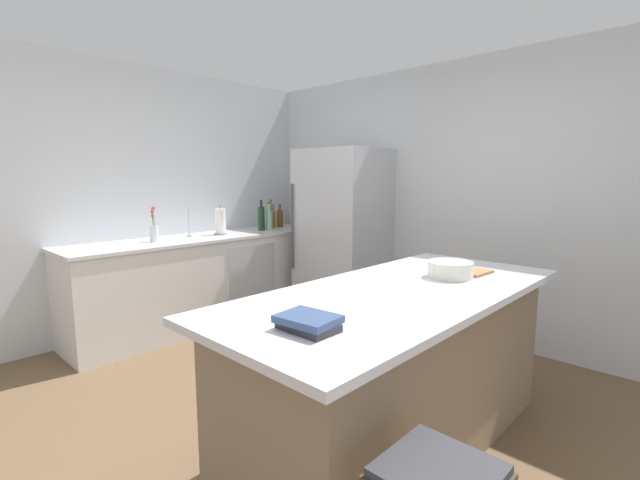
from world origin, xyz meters
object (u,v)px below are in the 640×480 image
(wine_bottle, at_px, (261,218))
(mixing_bowl, at_px, (450,269))
(refrigerator, at_px, (342,235))
(sink_faucet, at_px, (190,222))
(paper_towel_roll, at_px, (220,222))
(olive_oil_bottle, at_px, (271,217))
(cutting_board, at_px, (464,270))
(hot_sauce_bottle, at_px, (294,219))
(flower_vase, at_px, (154,231))
(vinegar_bottle, at_px, (273,219))
(soda_bottle, at_px, (294,215))
(cookbook_stack, at_px, (308,322))
(gin_bottle, at_px, (269,219))
(kitchen_island, at_px, (398,367))
(whiskey_bottle, at_px, (280,218))

(wine_bottle, height_order, mixing_bowl, wine_bottle)
(refrigerator, height_order, sink_faucet, refrigerator)
(paper_towel_roll, height_order, mixing_bowl, paper_towel_roll)
(olive_oil_bottle, xyz_separation_m, cutting_board, (2.71, -0.66, -0.13))
(paper_towel_roll, relative_size, hot_sauce_bottle, 1.39)
(flower_vase, xyz_separation_m, mixing_bowl, (2.71, 0.58, -0.06))
(olive_oil_bottle, bearing_deg, mixing_bowl, -17.78)
(olive_oil_bottle, bearing_deg, cutting_board, -13.63)
(wine_bottle, distance_m, cutting_board, 2.70)
(vinegar_bottle, bearing_deg, flower_vase, -87.03)
(cutting_board, bearing_deg, refrigerator, 153.91)
(soda_bottle, bearing_deg, cutting_board, -19.80)
(flower_vase, height_order, cookbook_stack, flower_vase)
(gin_bottle, bearing_deg, cutting_board, -11.97)
(gin_bottle, distance_m, cutting_board, 2.69)
(flower_vase, xyz_separation_m, cookbook_stack, (2.73, -0.68, -0.08))
(vinegar_bottle, bearing_deg, cutting_board, -15.05)
(flower_vase, relative_size, wine_bottle, 0.97)
(paper_towel_roll, bearing_deg, cookbook_stack, -27.36)
(wine_bottle, bearing_deg, kitchen_island, -23.59)
(vinegar_bottle, bearing_deg, mixing_bowl, -19.05)
(kitchen_island, relative_size, soda_bottle, 6.15)
(wine_bottle, bearing_deg, paper_towel_roll, -93.51)
(kitchen_island, xyz_separation_m, flower_vase, (-2.64, -0.12, 0.56))
(vinegar_bottle, xyz_separation_m, olive_oil_bottle, (0.06, -0.09, 0.03))
(olive_oil_bottle, distance_m, cookbook_stack, 3.48)
(flower_vase, bearing_deg, soda_bottle, 87.91)
(wine_bottle, relative_size, mixing_bowl, 1.28)
(kitchen_island, xyz_separation_m, soda_bottle, (-2.58, 1.62, 0.61))
(kitchen_island, height_order, paper_towel_roll, paper_towel_roll)
(flower_vase, height_order, paper_towel_roll, flower_vase)
(hot_sauce_bottle, height_order, whiskey_bottle, whiskey_bottle)
(soda_bottle, distance_m, wine_bottle, 0.48)
(vinegar_bottle, relative_size, olive_oil_bottle, 0.81)
(flower_vase, height_order, wine_bottle, wine_bottle)
(olive_oil_bottle, distance_m, wine_bottle, 0.20)
(sink_faucet, xyz_separation_m, whiskey_bottle, (-0.02, 1.23, -0.05))
(paper_towel_roll, relative_size, whiskey_bottle, 1.12)
(flower_vase, xyz_separation_m, vinegar_bottle, (-0.08, 1.54, 0.00))
(kitchen_island, distance_m, hot_sauce_bottle, 3.22)
(refrigerator, distance_m, hot_sauce_bottle, 0.95)
(sink_faucet, xyz_separation_m, wine_bottle, (0.09, 0.85, -0.01))
(hot_sauce_bottle, bearing_deg, wine_bottle, -82.98)
(whiskey_bottle, distance_m, wine_bottle, 0.39)
(vinegar_bottle, distance_m, olive_oil_bottle, 0.11)
(gin_bottle, height_order, cutting_board, gin_bottle)
(refrigerator, relative_size, paper_towel_roll, 5.83)
(soda_bottle, xyz_separation_m, gin_bottle, (0.00, -0.39, -0.02))
(gin_bottle, height_order, cookbook_stack, gin_bottle)
(refrigerator, bearing_deg, sink_faucet, -126.90)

